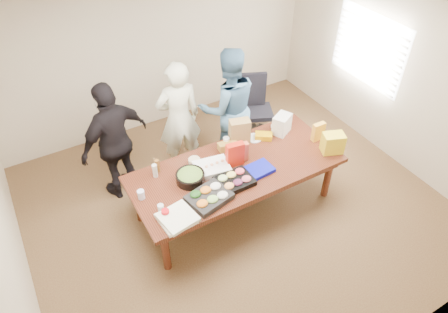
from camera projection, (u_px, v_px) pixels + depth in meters
floor at (235, 207)px, 5.90m from camera, size 5.50×5.00×0.02m
ceiling at (240, 23)px, 4.12m from camera, size 5.50×5.00×0.02m
wall_back at (157, 49)px, 6.65m from camera, size 5.50×0.04×2.70m
wall_front at (396, 292)px, 3.37m from camera, size 5.50×0.04×2.70m
wall_right at (397, 74)px, 6.05m from camera, size 0.04×5.00×2.70m
window_panel at (368, 49)px, 6.33m from camera, size 0.03×1.40×1.10m
window_blinds at (366, 50)px, 6.32m from camera, size 0.04×1.36×1.00m
conference_table at (236, 188)px, 5.65m from camera, size 2.80×1.20×0.75m
office_chair at (258, 110)px, 6.79m from camera, size 0.72×0.72×1.07m
person_center at (179, 118)px, 5.98m from camera, size 0.70×0.50×1.80m
person_right at (228, 107)px, 6.12m from camera, size 1.05×0.89×1.88m
person_left at (115, 142)px, 5.57m from camera, size 1.14×0.77×1.80m
veggie_tray at (209, 197)px, 4.94m from camera, size 0.57×0.48×0.08m
fruit_tray at (234, 181)px, 5.16m from camera, size 0.46×0.36×0.07m
sheet_cake at (212, 167)px, 5.35m from camera, size 0.50×0.41×0.08m
salad_bowl at (190, 177)px, 5.17m from camera, size 0.39×0.39×0.12m
chip_bag_blue at (259, 170)px, 5.33m from camera, size 0.37×0.29×0.05m
chip_bag_red at (235, 154)px, 5.34m from camera, size 0.24×0.13×0.34m
chip_bag_yellow at (318, 132)px, 5.76m from camera, size 0.18×0.07×0.27m
chip_bag_orange at (241, 152)px, 5.42m from camera, size 0.19×0.11×0.28m
mayo_jar at (226, 142)px, 5.70m from camera, size 0.09×0.09×0.14m
mustard_bottle at (239, 140)px, 5.72m from camera, size 0.06×0.06×0.15m
dressing_bottle at (157, 166)px, 5.29m from camera, size 0.08×0.08×0.19m
ranch_bottle at (155, 171)px, 5.22m from camera, size 0.08×0.08×0.19m
banana_bunch at (264, 136)px, 5.84m from camera, size 0.28×0.25×0.08m
bread_loaf at (228, 146)px, 5.66m from camera, size 0.28×0.14×0.11m
kraft_bag at (240, 132)px, 5.69m from camera, size 0.31×0.23×0.37m
red_cup at (165, 214)px, 4.72m from camera, size 0.10×0.10×0.12m
clear_cup_a at (161, 208)px, 4.80m from camera, size 0.09×0.09×0.10m
clear_cup_b at (141, 195)px, 4.95m from camera, size 0.09×0.09×0.12m
pizza_box_lower at (176, 219)px, 4.72m from camera, size 0.41×0.41×0.04m
pizza_box_upper at (178, 217)px, 4.67m from camera, size 0.43×0.43×0.04m
plate_a at (281, 127)px, 6.06m from camera, size 0.32×0.32×0.02m
plate_b at (254, 138)px, 5.86m from camera, size 0.28×0.28×0.01m
dip_bowl_a at (237, 142)px, 5.77m from camera, size 0.17×0.17×0.05m
dip_bowl_b at (194, 161)px, 5.45m from camera, size 0.18×0.18×0.06m
grocery_bag_white at (282, 124)px, 5.89m from camera, size 0.32×0.29×0.28m
grocery_bag_yellow at (333, 143)px, 5.57m from camera, size 0.33×0.28×0.28m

